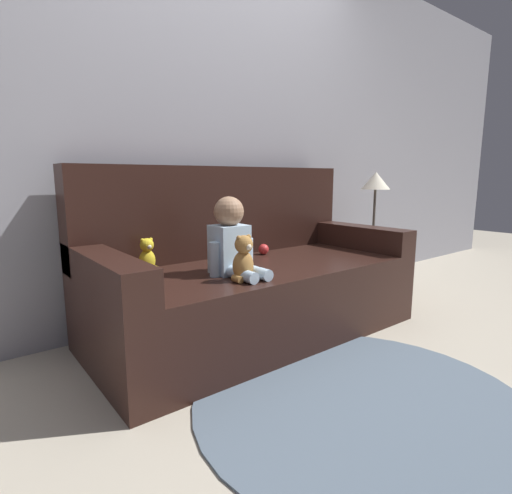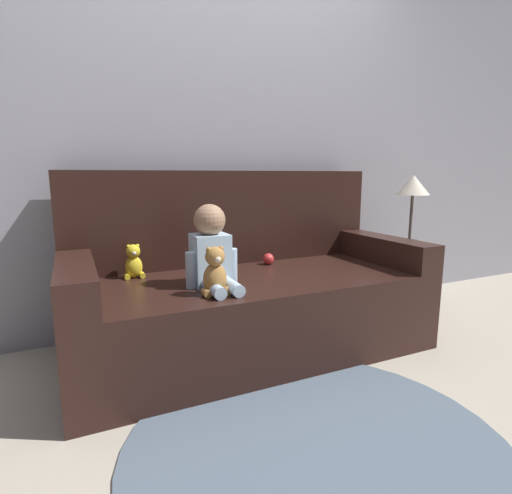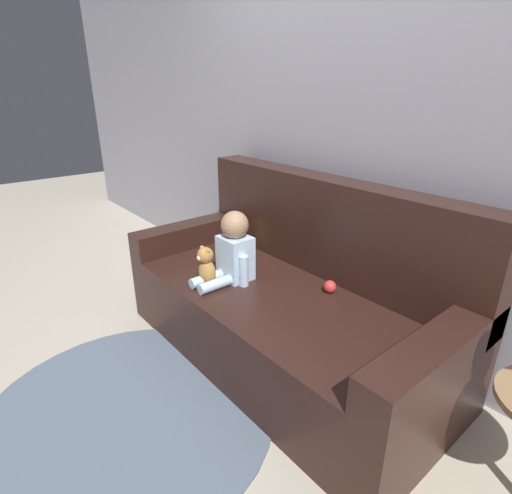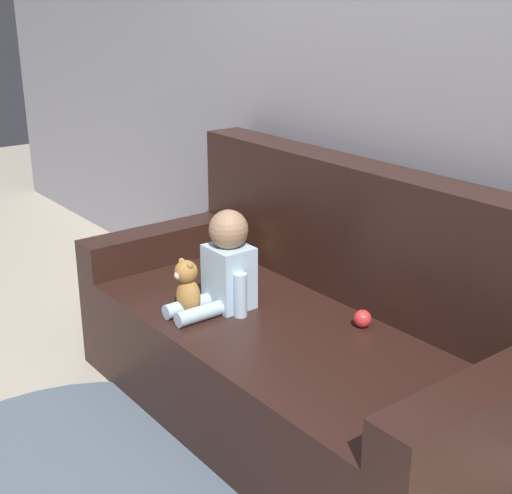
{
  "view_description": "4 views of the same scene",
  "coord_description": "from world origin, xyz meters",
  "px_view_note": "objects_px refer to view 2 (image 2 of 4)",
  "views": [
    {
      "loc": [
        -1.41,
        -1.79,
        0.92
      ],
      "look_at": [
        -0.03,
        -0.03,
        0.53
      ],
      "focal_mm": 28.0,
      "sensor_mm": 36.0,
      "label": 1
    },
    {
      "loc": [
        -0.87,
        -1.93,
        0.97
      ],
      "look_at": [
        -0.03,
        -0.14,
        0.61
      ],
      "focal_mm": 28.0,
      "sensor_mm": 36.0,
      "label": 2
    },
    {
      "loc": [
        1.39,
        -1.33,
        1.45
      ],
      "look_at": [
        -0.15,
        -0.05,
        0.64
      ],
      "focal_mm": 28.0,
      "sensor_mm": 36.0,
      "label": 3
    },
    {
      "loc": [
        1.86,
        -1.61,
        1.61
      ],
      "look_at": [
        -0.11,
        -0.09,
        0.72
      ],
      "focal_mm": 50.0,
      "sensor_mm": 36.0,
      "label": 4
    }
  ],
  "objects_px": {
    "teddy_bear_brown": "(215,272)",
    "toy_ball": "(268,259)",
    "couch": "(246,289)",
    "side_table": "(411,214)",
    "person_baby": "(212,252)",
    "plush_toy_side": "(134,262)"
  },
  "relations": [
    {
      "from": "couch",
      "to": "side_table",
      "type": "bearing_deg",
      "value": 1.15
    },
    {
      "from": "plush_toy_side",
      "to": "teddy_bear_brown",
      "type": "bearing_deg",
      "value": -58.06
    },
    {
      "from": "person_baby",
      "to": "toy_ball",
      "type": "height_order",
      "value": "person_baby"
    },
    {
      "from": "couch",
      "to": "side_table",
      "type": "xyz_separation_m",
      "value": [
        1.25,
        0.03,
        0.37
      ]
    },
    {
      "from": "side_table",
      "to": "toy_ball",
      "type": "bearing_deg",
      "value": 175.72
    },
    {
      "from": "teddy_bear_brown",
      "to": "toy_ball",
      "type": "xyz_separation_m",
      "value": [
        0.5,
        0.45,
        -0.07
      ]
    },
    {
      "from": "teddy_bear_brown",
      "to": "toy_ball",
      "type": "distance_m",
      "value": 0.67
    },
    {
      "from": "couch",
      "to": "plush_toy_side",
      "type": "xyz_separation_m",
      "value": [
        -0.59,
        0.11,
        0.19
      ]
    },
    {
      "from": "plush_toy_side",
      "to": "side_table",
      "type": "relative_size",
      "value": 0.19
    },
    {
      "from": "teddy_bear_brown",
      "to": "couch",
      "type": "bearing_deg",
      "value": 49.18
    },
    {
      "from": "toy_ball",
      "to": "side_table",
      "type": "xyz_separation_m",
      "value": [
        1.06,
        -0.08,
        0.23
      ]
    },
    {
      "from": "teddy_bear_brown",
      "to": "plush_toy_side",
      "type": "distance_m",
      "value": 0.55
    },
    {
      "from": "couch",
      "to": "person_baby",
      "type": "relative_size",
      "value": 4.79
    },
    {
      "from": "person_baby",
      "to": "plush_toy_side",
      "type": "bearing_deg",
      "value": 136.31
    },
    {
      "from": "couch",
      "to": "toy_ball",
      "type": "xyz_separation_m",
      "value": [
        0.19,
        0.1,
        0.14
      ]
    },
    {
      "from": "couch",
      "to": "person_baby",
      "type": "height_order",
      "value": "couch"
    },
    {
      "from": "toy_ball",
      "to": "side_table",
      "type": "relative_size",
      "value": 0.07
    },
    {
      "from": "side_table",
      "to": "couch",
      "type": "bearing_deg",
      "value": -178.85
    },
    {
      "from": "toy_ball",
      "to": "teddy_bear_brown",
      "type": "bearing_deg",
      "value": -137.57
    },
    {
      "from": "teddy_bear_brown",
      "to": "side_table",
      "type": "relative_size",
      "value": 0.23
    },
    {
      "from": "couch",
      "to": "teddy_bear_brown",
      "type": "distance_m",
      "value": 0.51
    },
    {
      "from": "person_baby",
      "to": "side_table",
      "type": "bearing_deg",
      "value": 8.3
    }
  ]
}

